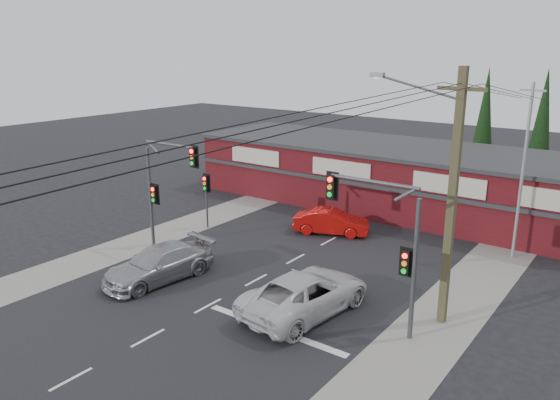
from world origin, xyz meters
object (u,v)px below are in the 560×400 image
Objects in this scene: silver_suv at (159,264)px; red_sedan at (331,222)px; shop_building at (383,174)px; white_suv at (305,293)px; utility_pole at (449,191)px.

red_sedan is at bearing 81.10° from silver_suv.
shop_building is at bearing 89.11° from silver_suv.
red_sedan is at bearing -58.19° from white_suv.
utility_pole is at bearing -148.01° from red_sedan.
red_sedan is 7.59m from shop_building.
red_sedan is at bearing -86.95° from shop_building.
utility_pole is (8.96, -6.55, 4.68)m from red_sedan.
red_sedan is 0.44× the size of utility_pole.
white_suv is 10.04m from red_sedan.
utility_pole is (12.11, 3.91, 4.60)m from silver_suv.
silver_suv is at bearing 141.43° from red_sedan.
silver_suv is 10.93m from red_sedan.
shop_building is 17.15m from utility_pole.
white_suv reaches higher than silver_suv.
silver_suv is 1.26× the size of red_sedan.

